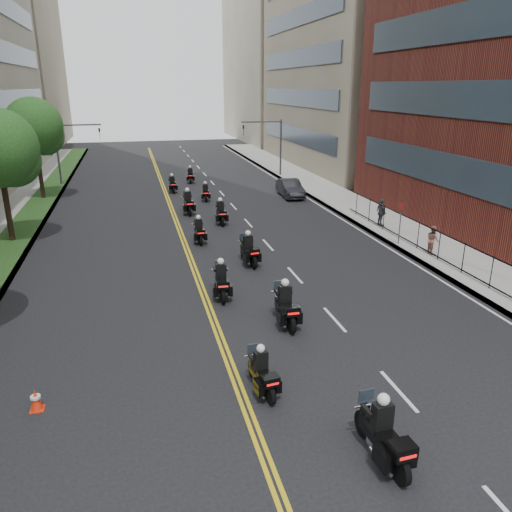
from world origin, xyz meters
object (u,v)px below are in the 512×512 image
Objects in this scene: motorcycle_3 at (286,307)px; motorcycle_6 at (199,232)px; motorcycle_8 at (188,204)px; pedestrian_c at (381,212)px; motorcycle_9 at (206,193)px; motorcycle_11 at (190,176)px; motorcycle_5 at (249,251)px; motorcycle_7 at (221,213)px; motorcycle_1 at (384,436)px; pedestrian_b at (433,240)px; motorcycle_2 at (262,374)px; traffic_cone at (36,400)px; motorcycle_4 at (221,282)px; motorcycle_10 at (172,185)px; parked_sedan at (290,188)px.

motorcycle_6 is (-1.77, 11.39, -0.08)m from motorcycle_3.
pedestrian_c is at bearing -31.20° from motorcycle_8.
motorcycle_11 is (-0.23, 8.16, 0.02)m from motorcycle_9.
motorcycle_5 is 1.02× the size of motorcycle_7.
motorcycle_1 is 38.29m from motorcycle_11.
motorcycle_1 reaches higher than pedestrian_b.
traffic_cone is (-6.44, 0.68, -0.29)m from motorcycle_2.
motorcycle_7 is (2.21, 19.38, 0.08)m from motorcycle_2.
motorcycle_1 is at bearing -84.95° from motorcycle_9.
pedestrian_c reaches higher than motorcycle_3.
motorcycle_6 is at bearing 89.04° from pedestrian_c.
motorcycle_5 is 15.45m from motorcycle_9.
pedestrian_b is at bearing 17.68° from motorcycle_4.
motorcycle_11 is 21.45m from pedestrian_c.
motorcycle_6 reaches higher than motorcycle_11.
traffic_cone is (-18.50, -9.32, -0.61)m from pedestrian_b.
motorcycle_8 reaches higher than motorcycle_9.
motorcycle_7 is 15.37m from motorcycle_11.
motorcycle_8 is 8.03m from motorcycle_10.
motorcycle_6 reaches higher than motorcycle_10.
traffic_cone is (-6.86, -21.93, -0.42)m from motorcycle_8.
motorcycle_6 reaches higher than motorcycle_9.
motorcycle_10 is at bearing 95.26° from motorcycle_4.
motorcycle_8 reaches higher than parked_sedan.
motorcycle_11 reaches higher than motorcycle_2.
motorcycle_11 is 35.11m from traffic_cone.
parked_sedan is 16.61m from pedestrian_b.
motorcycle_2 is at bearing -87.42° from motorcycle_11.
parked_sedan is (7.26, 22.25, -0.01)m from motorcycle_3.
motorcycle_7 is at bearing 85.18° from motorcycle_5.
pedestrian_b is at bearing 31.48° from motorcycle_3.
motorcycle_7 is 1.13× the size of motorcycle_9.
motorcycle_10 is 23.90m from pedestrian_b.
motorcycle_10 is at bearing 157.73° from parked_sedan.
motorcycle_9 is at bearing -82.45° from motorcycle_11.
motorcycle_8 is (-1.59, 18.48, 0.01)m from motorcycle_3.
motorcycle_10 is at bearing 77.89° from traffic_cone.
motorcycle_6 is 14.13m from parked_sedan.
parked_sedan is at bearing 50.66° from motorcycle_6.
motorcycle_11 is at bearing 91.11° from motorcycle_3.
motorcycle_3 is 1.05× the size of motorcycle_7.
motorcycle_3 reaches higher than motorcycle_5.
motorcycle_6 is 15.11m from motorcycle_10.
motorcycle_7 is at bearing 52.57° from pedestrian_b.
parked_sedan is (8.85, 3.77, -0.02)m from motorcycle_8.
pedestrian_b is at bearing -61.77° from motorcycle_10.
parked_sedan is at bearing 12.29° from pedestrian_c.
motorcycle_8 is 1.21× the size of motorcycle_9.
motorcycle_4 is at bearing -91.87° from motorcycle_10.
motorcycle_9 is at bearing 71.43° from traffic_cone.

